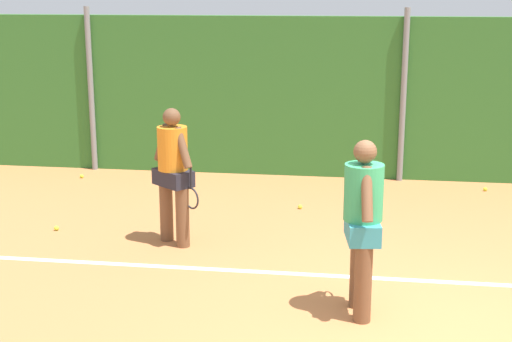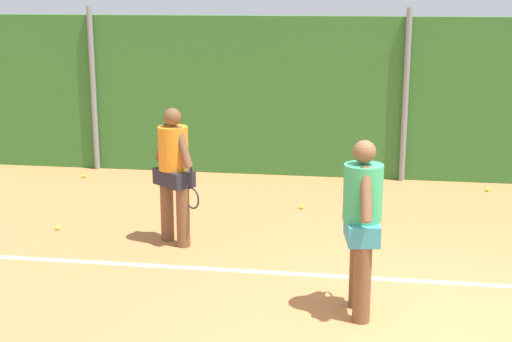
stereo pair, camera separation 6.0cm
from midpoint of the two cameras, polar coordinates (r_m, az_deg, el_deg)
ground_plane at (r=8.96m, az=12.41°, el=-7.43°), size 29.29×29.29×0.00m
hedge_fence_backdrop at (r=12.82m, az=11.62°, el=5.47°), size 19.04×0.25×2.77m
fence_post_left at (r=13.52m, az=-12.39°, el=6.19°), size 0.10×0.10×2.92m
fence_post_center at (r=12.64m, az=11.67°, el=5.70°), size 0.10×0.10×2.92m
court_baseline_paint at (r=8.60m, az=12.56°, el=-8.32°), size 13.91×0.10×0.01m
player_foreground_near at (r=7.33m, az=8.46°, el=-3.70°), size 0.39×0.82×1.80m
player_midcourt at (r=9.38m, az=-6.21°, el=0.17°), size 0.69×0.56×1.77m
tennis_ball_1 at (r=12.57m, az=17.66°, el=-1.38°), size 0.07×0.07×0.07m
tennis_ball_5 at (r=10.45m, az=-14.99°, el=-4.28°), size 0.07×0.07×0.07m
tennis_ball_7 at (r=11.06m, az=3.70°, el=-2.79°), size 0.07×0.07×0.07m
tennis_ball_10 at (r=13.19m, az=-13.09°, el=-0.37°), size 0.07×0.07×0.07m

